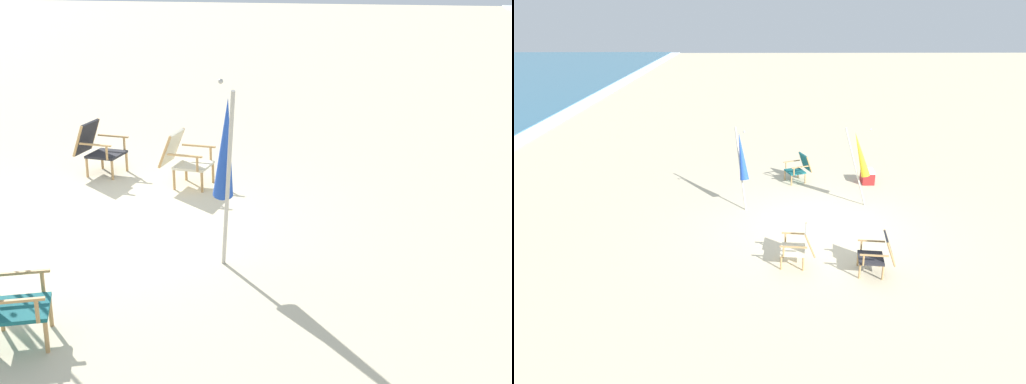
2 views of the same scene
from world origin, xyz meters
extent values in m
plane|color=beige|center=(0.00, 0.00, 0.00)|extent=(80.00, 80.00, 0.00)
cube|color=beige|center=(-1.61, 0.78, 0.32)|extent=(0.57, 0.53, 0.04)
cube|color=beige|center=(-1.64, 0.44, 0.56)|extent=(0.52, 0.28, 0.49)
cylinder|color=tan|center=(-1.82, 1.02, 0.16)|extent=(0.04, 0.04, 0.32)
cylinder|color=tan|center=(-1.35, 0.97, 0.16)|extent=(0.04, 0.04, 0.32)
cylinder|color=tan|center=(-1.86, 0.59, 0.16)|extent=(0.04, 0.04, 0.32)
cylinder|color=tan|center=(-1.40, 0.54, 0.16)|extent=(0.04, 0.04, 0.32)
cube|color=tan|center=(-1.89, 0.79, 0.54)|extent=(0.09, 0.53, 0.02)
cylinder|color=tan|center=(-1.87, 0.98, 0.43)|extent=(0.04, 0.04, 0.22)
cube|color=tan|center=(-1.33, 0.73, 0.54)|extent=(0.09, 0.53, 0.02)
cylinder|color=tan|center=(-1.31, 0.92, 0.43)|extent=(0.04, 0.04, 0.22)
cylinder|color=tan|center=(-1.90, 0.47, 0.56)|extent=(0.06, 0.24, 0.50)
cylinder|color=tan|center=(-1.39, 0.41, 0.56)|extent=(0.06, 0.24, 0.50)
cube|color=#196066|center=(2.94, 0.46, 0.32)|extent=(0.66, 0.64, 0.04)
cube|color=#196066|center=(3.06, 0.16, 0.56)|extent=(0.54, 0.38, 0.50)
cylinder|color=tan|center=(2.64, 0.58, 0.16)|extent=(0.04, 0.04, 0.32)
cylinder|color=tan|center=(3.08, 0.75, 0.16)|extent=(0.04, 0.04, 0.32)
cylinder|color=tan|center=(2.80, 0.17, 0.16)|extent=(0.04, 0.04, 0.32)
cylinder|color=tan|center=(3.24, 0.35, 0.16)|extent=(0.04, 0.04, 0.32)
cube|color=tan|center=(2.69, 0.34, 0.54)|extent=(0.23, 0.50, 0.02)
cylinder|color=tan|center=(2.62, 0.51, 0.43)|extent=(0.04, 0.04, 0.22)
cube|color=tan|center=(3.21, 0.55, 0.54)|extent=(0.23, 0.50, 0.02)
cylinder|color=tan|center=(3.14, 0.72, 0.43)|extent=(0.04, 0.04, 0.22)
cylinder|color=tan|center=(2.83, 0.06, 0.56)|extent=(0.12, 0.21, 0.50)
cylinder|color=tan|center=(3.30, 0.25, 0.56)|extent=(0.12, 0.21, 0.50)
cube|color=#28282D|center=(-1.94, -0.70, 0.32)|extent=(0.57, 0.54, 0.04)
cube|color=#28282D|center=(-1.98, -1.03, 0.56)|extent=(0.52, 0.27, 0.50)
cylinder|color=tan|center=(-2.14, -0.46, 0.16)|extent=(0.04, 0.04, 0.32)
cylinder|color=tan|center=(-1.68, -0.52, 0.16)|extent=(0.04, 0.04, 0.32)
cylinder|color=tan|center=(-2.20, -0.89, 0.16)|extent=(0.04, 0.04, 0.32)
cylinder|color=tan|center=(-1.73, -0.95, 0.16)|extent=(0.04, 0.04, 0.32)
cube|color=tan|center=(-2.22, -0.69, 0.54)|extent=(0.10, 0.53, 0.02)
cylinder|color=tan|center=(-2.20, -0.50, 0.43)|extent=(0.04, 0.04, 0.22)
cube|color=tan|center=(-1.66, -0.76, 0.54)|extent=(0.10, 0.53, 0.02)
cylinder|color=tan|center=(-1.64, -0.57, 0.43)|extent=(0.04, 0.04, 0.22)
cylinder|color=tan|center=(-2.23, -1.00, 0.56)|extent=(0.07, 0.22, 0.50)
cylinder|color=tan|center=(-1.73, -1.06, 0.56)|extent=(0.07, 0.22, 0.50)
cylinder|color=#B7B2A8|center=(1.22, 1.94, 1.02)|extent=(0.53, 0.29, 2.04)
cone|color=blue|center=(1.14, 1.90, 1.37)|extent=(0.55, 0.42, 1.17)
sphere|color=#B7B2A8|center=(0.98, 1.82, 2.03)|extent=(0.06, 0.06, 0.06)
cylinder|color=#B7B2A8|center=(1.36, -0.96, 1.00)|extent=(0.25, 0.64, 2.02)
cone|color=yellow|center=(1.32, -1.06, 1.36)|extent=(0.38, 0.59, 1.17)
sphere|color=#B7B2A8|center=(1.26, -1.25, 2.01)|extent=(0.06, 0.06, 0.06)
cube|color=red|center=(2.84, -1.64, 0.17)|extent=(0.48, 0.34, 0.34)
cube|color=white|center=(2.84, -1.64, 0.37)|extent=(0.49, 0.35, 0.06)
camera|label=1|loc=(8.06, 3.51, 3.30)|focal=50.00mm
camera|label=2|loc=(-9.52, 1.31, 4.86)|focal=32.00mm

